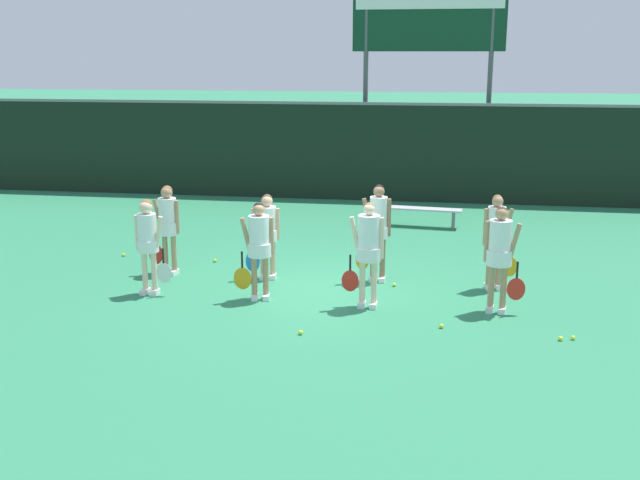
# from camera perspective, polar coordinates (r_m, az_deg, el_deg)

# --- Properties ---
(ground_plane) EXTENTS (140.00, 140.00, 0.00)m
(ground_plane) POSITION_cam_1_polar(r_m,az_deg,el_deg) (13.32, 0.03, -3.89)
(ground_plane) COLOR #2D7F56
(fence_windscreen) EXTENTS (60.00, 0.08, 2.78)m
(fence_windscreen) POSITION_cam_1_polar(r_m,az_deg,el_deg) (21.30, 3.58, 6.75)
(fence_windscreen) COLOR black
(fence_windscreen) RESTS_ON ground_plane
(scoreboard) EXTENTS (4.28, 0.15, 5.58)m
(scoreboard) POSITION_cam_1_polar(r_m,az_deg,el_deg) (22.00, 8.25, 14.74)
(scoreboard) COLOR #515156
(scoreboard) RESTS_ON ground_plane
(bench_courtside) EXTENTS (2.20, 0.59, 0.46)m
(bench_courtside) POSITION_cam_1_polar(r_m,az_deg,el_deg) (18.29, 7.38, 2.28)
(bench_courtside) COLOR #B2B2B7
(bench_courtside) RESTS_ON ground_plane
(player_0) EXTENTS (0.64, 0.37, 1.68)m
(player_0) POSITION_cam_1_polar(r_m,az_deg,el_deg) (13.21, -12.98, 0.13)
(player_0) COLOR beige
(player_0) RESTS_ON ground_plane
(player_1) EXTENTS (0.68, 0.41, 1.69)m
(player_1) POSITION_cam_1_polar(r_m,az_deg,el_deg) (12.65, -4.68, -0.21)
(player_1) COLOR tan
(player_1) RESTS_ON ground_plane
(player_2) EXTENTS (0.69, 0.41, 1.77)m
(player_2) POSITION_cam_1_polar(r_m,az_deg,el_deg) (12.22, 3.71, -0.44)
(player_2) COLOR beige
(player_2) RESTS_ON ground_plane
(player_3) EXTENTS (0.68, 0.41, 1.75)m
(player_3) POSITION_cam_1_polar(r_m,az_deg,el_deg) (12.30, 13.55, -0.76)
(player_3) COLOR tan
(player_3) RESTS_ON ground_plane
(player_4) EXTENTS (0.66, 0.39, 1.71)m
(player_4) POSITION_cam_1_polar(r_m,az_deg,el_deg) (14.37, -11.52, 1.35)
(player_4) COLOR tan
(player_4) RESTS_ON ground_plane
(player_5) EXTENTS (0.65, 0.38, 1.60)m
(player_5) POSITION_cam_1_polar(r_m,az_deg,el_deg) (13.84, -4.06, 0.81)
(player_5) COLOR tan
(player_5) RESTS_ON ground_plane
(player_6) EXTENTS (0.64, 0.37, 1.81)m
(player_6) POSITION_cam_1_polar(r_m,az_deg,el_deg) (13.65, 4.44, 1.17)
(player_6) COLOR #8C664C
(player_6) RESTS_ON ground_plane
(player_7) EXTENTS (0.64, 0.36, 1.71)m
(player_7) POSITION_cam_1_polar(r_m,az_deg,el_deg) (13.53, 13.27, 0.42)
(player_7) COLOR tan
(player_7) RESTS_ON ground_plane
(tennis_ball_0) EXTENTS (0.07, 0.07, 0.07)m
(tennis_ball_0) POSITION_cam_1_polar(r_m,az_deg,el_deg) (16.06, -14.75, -1.09)
(tennis_ball_0) COLOR #CCE033
(tennis_ball_0) RESTS_ON ground_plane
(tennis_ball_1) EXTENTS (0.07, 0.07, 0.07)m
(tennis_ball_1) POSITION_cam_1_polar(r_m,az_deg,el_deg) (11.30, -1.49, -7.05)
(tennis_ball_1) COLOR #CCE033
(tennis_ball_1) RESTS_ON ground_plane
(tennis_ball_2) EXTENTS (0.07, 0.07, 0.07)m
(tennis_ball_2) POSITION_cam_1_polar(r_m,az_deg,el_deg) (15.25, -8.01, -1.56)
(tennis_ball_2) COLOR #CCE033
(tennis_ball_2) RESTS_ON ground_plane
(tennis_ball_3) EXTENTS (0.07, 0.07, 0.07)m
(tennis_ball_3) POSITION_cam_1_polar(r_m,az_deg,el_deg) (13.61, 5.68, -3.41)
(tennis_ball_3) COLOR #CCE033
(tennis_ball_3) RESTS_ON ground_plane
(tennis_ball_4) EXTENTS (0.07, 0.07, 0.07)m
(tennis_ball_4) POSITION_cam_1_polar(r_m,az_deg,el_deg) (11.62, 17.86, -7.16)
(tennis_ball_4) COLOR #CCE033
(tennis_ball_4) RESTS_ON ground_plane
(tennis_ball_5) EXTENTS (0.07, 0.07, 0.07)m
(tennis_ball_5) POSITION_cam_1_polar(r_m,az_deg,el_deg) (11.71, 18.72, -7.07)
(tennis_ball_5) COLOR #CCE033
(tennis_ball_5) RESTS_ON ground_plane
(tennis_ball_6) EXTENTS (0.07, 0.07, 0.07)m
(tennis_ball_6) POSITION_cam_1_polar(r_m,az_deg,el_deg) (11.70, 9.24, -6.49)
(tennis_ball_6) COLOR #CCE033
(tennis_ball_6) RESTS_ON ground_plane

